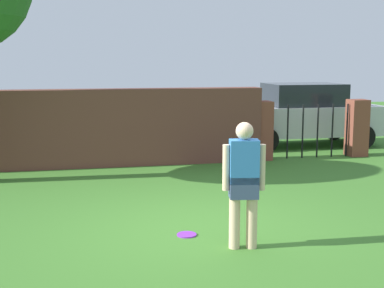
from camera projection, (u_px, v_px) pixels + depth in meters
name	position (u px, v px, depth m)	size (l,w,h in m)	color
ground_plane	(199.00, 230.00, 7.51)	(40.00, 40.00, 0.00)	#3D7528
brick_wall	(85.00, 128.00, 11.78)	(8.03, 0.50, 1.73)	brown
person	(244.00, 179.00, 6.65)	(0.53, 0.27, 1.62)	beige
fence_gate	(310.00, 129.00, 12.89)	(2.92, 0.44, 1.40)	brown
car	(303.00, 115.00, 14.69)	(4.20, 1.93, 1.72)	#B7B7BC
frisbee_purple	(187.00, 235.00, 7.27)	(0.27, 0.27, 0.02)	purple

